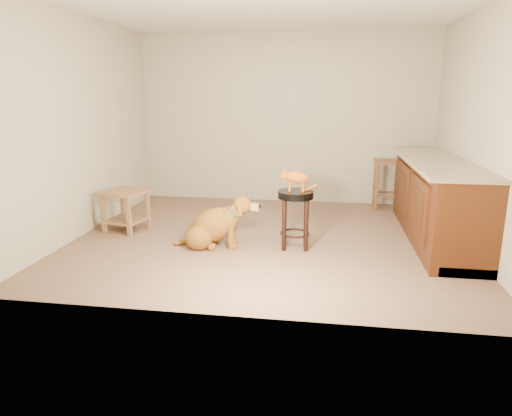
% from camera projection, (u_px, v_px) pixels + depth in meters
% --- Properties ---
extents(floor, '(4.50, 4.00, 0.01)m').
position_uv_depth(floor, '(268.00, 238.00, 5.44)').
color(floor, brown).
rests_on(floor, ground).
extents(room_shell, '(4.54, 4.04, 2.62)m').
position_uv_depth(room_shell, '(269.00, 93.00, 5.03)').
color(room_shell, '#A59E85').
rests_on(room_shell, ground).
extents(cabinet_run, '(0.70, 2.56, 0.94)m').
position_uv_depth(cabinet_run, '(436.00, 202.00, 5.33)').
color(cabinet_run, '#3E1C0B').
rests_on(cabinet_run, ground).
extents(padded_stool, '(0.39, 0.39, 0.64)m').
position_uv_depth(padded_stool, '(295.00, 208.00, 5.00)').
color(padded_stool, black).
rests_on(padded_stool, ground).
extents(wood_stool, '(0.40, 0.40, 0.73)m').
position_uv_depth(wood_stool, '(386.00, 184.00, 6.75)').
color(wood_stool, brown).
rests_on(wood_stool, ground).
extents(side_table, '(0.59, 0.59, 0.51)m').
position_uv_depth(side_table, '(125.00, 204.00, 5.67)').
color(side_table, brown).
rests_on(side_table, ground).
extents(golden_retriever, '(0.99, 0.52, 0.63)m').
position_uv_depth(golden_retriever, '(214.00, 226.00, 5.09)').
color(golden_retriever, brown).
rests_on(golden_retriever, ground).
extents(tabby_kitten, '(0.43, 0.18, 0.27)m').
position_uv_depth(tabby_kitten, '(295.00, 178.00, 4.92)').
color(tabby_kitten, '#97410F').
rests_on(tabby_kitten, padded_stool).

